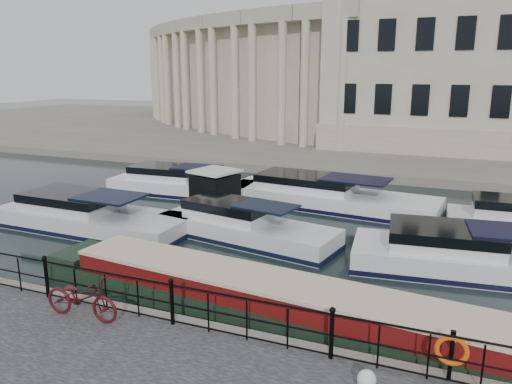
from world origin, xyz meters
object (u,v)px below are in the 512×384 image
(life_ring_post, at_px, (452,351))
(narrowboat, at_px, (266,306))
(harbour_hut, at_px, (215,194))
(mooring_bollard, at_px, (366,384))
(bicycle, at_px, (81,298))

(life_ring_post, distance_m, narrowboat, 5.24)
(life_ring_post, bearing_deg, harbour_hut, 134.82)
(life_ring_post, bearing_deg, narrowboat, 156.99)
(harbour_hut, bearing_deg, narrowboat, -39.93)
(mooring_bollard, bearing_deg, narrowboat, 136.49)
(bicycle, height_order, narrowboat, bicycle)
(life_ring_post, distance_m, harbour_hut, 15.18)
(mooring_bollard, distance_m, harbour_hut, 15.02)
(bicycle, xyz_separation_m, life_ring_post, (8.70, 0.68, 0.13))
(mooring_bollard, relative_size, life_ring_post, 0.50)
(bicycle, height_order, life_ring_post, bicycle)
(bicycle, xyz_separation_m, narrowboat, (3.94, 2.69, -0.74))
(narrowboat, bearing_deg, harbour_hut, 129.83)
(narrowboat, xyz_separation_m, harbour_hut, (-5.94, 8.74, 0.59))
(mooring_bollard, relative_size, narrowboat, 0.04)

